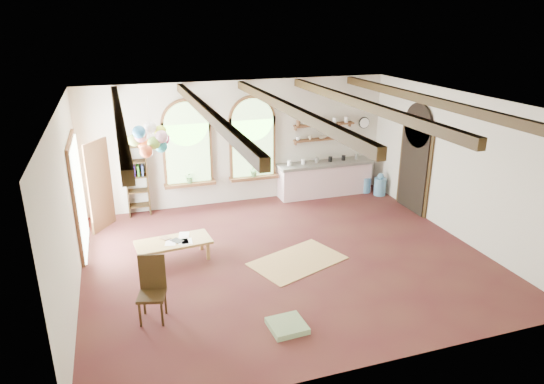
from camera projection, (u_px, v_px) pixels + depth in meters
name	position (u px, v px, depth m)	size (l,w,h in m)	color
floor	(286.00, 257.00, 10.03)	(8.00, 8.00, 0.00)	#542922
ceiling_beams	(287.00, 108.00, 8.97)	(6.20, 6.80, 0.18)	#372611
window_left	(187.00, 146.00, 12.12)	(1.30, 0.28, 2.20)	brown
window_right	(253.00, 141.00, 12.62)	(1.30, 0.28, 2.20)	brown
left_doorway	(79.00, 197.00, 10.08)	(0.10, 1.90, 2.50)	brown
right_doorway	(414.00, 168.00, 12.15)	(0.10, 1.30, 2.40)	black
kitchen_counter	(325.00, 178.00, 13.40)	(2.68, 0.62, 0.94)	beige
wall_shelf_lower	(324.00, 139.00, 13.19)	(1.70, 0.24, 0.04)	brown
wall_shelf_upper	(324.00, 124.00, 13.06)	(1.70, 0.24, 0.04)	brown
wall_clock	(364.00, 123.00, 13.50)	(0.32, 0.32, 0.04)	black
bookshelf	(137.00, 181.00, 11.89)	(0.53, 0.32, 1.80)	#372611
coffee_table	(173.00, 243.00, 9.79)	(1.55, 0.82, 0.43)	tan
side_chair	(153.00, 302.00, 7.88)	(0.53, 0.53, 1.09)	#372611
floor_mat	(298.00, 261.00, 9.85)	(1.84, 1.13, 0.02)	tan
floor_cushion	(287.00, 326.00, 7.72)	(0.56, 0.56, 0.10)	gray
water_jug_a	(380.00, 186.00, 13.44)	(0.33, 0.33, 0.63)	#558EB7
water_jug_b	(365.00, 184.00, 13.67)	(0.29, 0.29, 0.57)	#558EB7
balloon_cluster	(151.00, 139.00, 9.91)	(0.85, 0.90, 1.16)	white
table_book	(162.00, 239.00, 9.82)	(0.16, 0.23, 0.02)	olive
tablet	(177.00, 241.00, 9.77)	(0.17, 0.25, 0.01)	black
potted_plant_left	(190.00, 177.00, 12.29)	(0.27, 0.23, 0.30)	#598C4C
potted_plant_right	(254.00, 171.00, 12.79)	(0.27, 0.23, 0.30)	#598C4C
shelf_cup_a	(298.00, 139.00, 12.95)	(0.12, 0.10, 0.10)	white
shelf_cup_b	(310.00, 138.00, 13.05)	(0.10, 0.10, 0.09)	beige
shelf_bowl_a	(322.00, 137.00, 13.16)	(0.22, 0.22, 0.05)	beige
shelf_bowl_b	(334.00, 136.00, 13.26)	(0.20, 0.20, 0.06)	#8C664C
shelf_vase	(345.00, 133.00, 13.34)	(0.18, 0.18, 0.19)	slate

